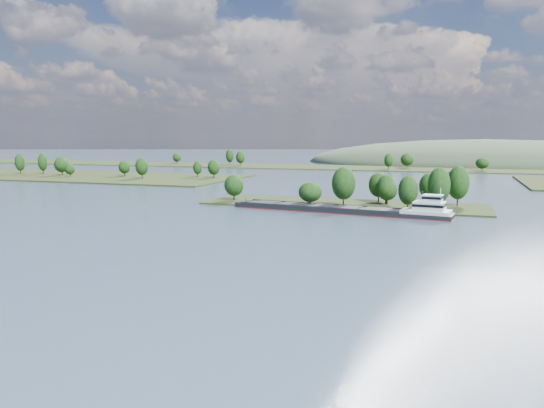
% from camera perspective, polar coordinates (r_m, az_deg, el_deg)
% --- Properties ---
extents(ground, '(1800.00, 1800.00, 0.00)m').
position_cam_1_polar(ground, '(134.20, 2.47, -3.23)').
color(ground, '#394D64').
rests_on(ground, ground).
extents(tree_island, '(100.00, 30.00, 15.29)m').
position_cam_1_polar(tree_island, '(189.11, 9.84, 1.05)').
color(tree_island, black).
rests_on(tree_island, ground).
extents(left_bank, '(300.00, 80.00, 15.58)m').
position_cam_1_polar(left_bank, '(378.30, -25.81, 3.01)').
color(left_bank, black).
rests_on(left_bank, ground).
extents(back_shoreline, '(900.00, 60.00, 15.14)m').
position_cam_1_polar(back_shoreline, '(407.89, 15.13, 3.70)').
color(back_shoreline, black).
rests_on(back_shoreline, ground).
extents(hill_west, '(320.00, 160.00, 44.00)m').
position_cam_1_polar(hill_west, '(507.39, 21.80, 4.01)').
color(hill_west, '#354630').
rests_on(hill_west, ground).
extents(cargo_barge, '(73.01, 17.69, 9.80)m').
position_cam_1_polar(cargo_barge, '(171.84, 8.70, -0.57)').
color(cargo_barge, black).
rests_on(cargo_barge, ground).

